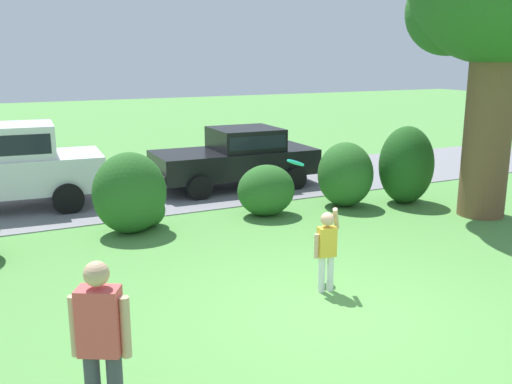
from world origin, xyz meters
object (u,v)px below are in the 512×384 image
Objects in this scene: child_thrower at (327,245)px; adult_onlooker at (101,344)px; parked_sedan at (238,155)px; frisbee at (296,163)px; oak_tree_large at (501,2)px.

adult_onlooker reaches higher than child_thrower.
parked_sedan is 15.81× the size of frisbee.
child_thrower is 4.17m from adult_onlooker.
oak_tree_large is at bearing 21.17° from child_thrower.
child_thrower is (-5.45, -2.11, -3.75)m from oak_tree_large.
parked_sedan is 3.46× the size of child_thrower.
oak_tree_large is 22.42× the size of frisbee.
adult_onlooker is (-5.33, -8.90, 0.13)m from parked_sedan.
frisbee reaches higher than parked_sedan.
parked_sedan is at bearing 59.07° from adult_onlooker.
adult_onlooker is at bearing -150.82° from child_thrower.
child_thrower is (-1.70, -6.87, -0.13)m from parked_sedan.
adult_onlooker is at bearing -140.51° from frisbee.
child_thrower is at bearing -103.89° from parked_sedan.
frisbee is at bearing -105.83° from parked_sedan.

